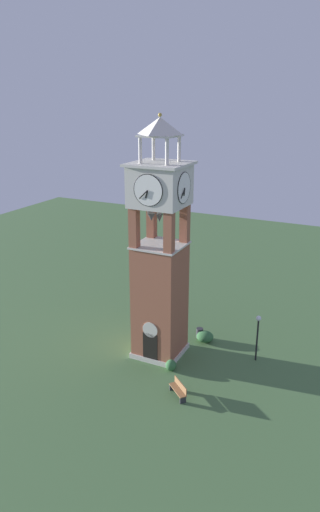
{
  "coord_description": "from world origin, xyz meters",
  "views": [
    {
      "loc": [
        12.57,
        -25.79,
        17.34
      ],
      "look_at": [
        0.0,
        0.0,
        7.32
      ],
      "focal_mm": 32.17,
      "sensor_mm": 36.0,
      "label": 1
    }
  ],
  "objects_px": {
    "clock_tower": "(160,263)",
    "lamp_post": "(258,329)",
    "trash_bin": "(200,333)",
    "park_bench": "(179,389)"
  },
  "relations": [
    {
      "from": "clock_tower",
      "to": "lamp_post",
      "type": "xyz_separation_m",
      "value": [
        6.41,
        2.02,
        -4.42
      ]
    },
    {
      "from": "park_bench",
      "to": "lamp_post",
      "type": "xyz_separation_m",
      "value": [
        3.18,
        6.06,
        1.91
      ]
    },
    {
      "from": "clock_tower",
      "to": "lamp_post",
      "type": "distance_m",
      "value": 8.04
    },
    {
      "from": "clock_tower",
      "to": "trash_bin",
      "type": "relative_size",
      "value": 20.51
    },
    {
      "from": "park_bench",
      "to": "lamp_post",
      "type": "relative_size",
      "value": 0.44
    },
    {
      "from": "park_bench",
      "to": "clock_tower",
      "type": "bearing_deg",
      "value": 128.68
    },
    {
      "from": "trash_bin",
      "to": "lamp_post",
      "type": "bearing_deg",
      "value": -14.3
    },
    {
      "from": "park_bench",
      "to": "trash_bin",
      "type": "distance_m",
      "value": 7.38
    },
    {
      "from": "park_bench",
      "to": "trash_bin",
      "type": "height_order",
      "value": "park_bench"
    },
    {
      "from": "clock_tower",
      "to": "trash_bin",
      "type": "distance_m",
      "value": 7.39
    }
  ]
}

